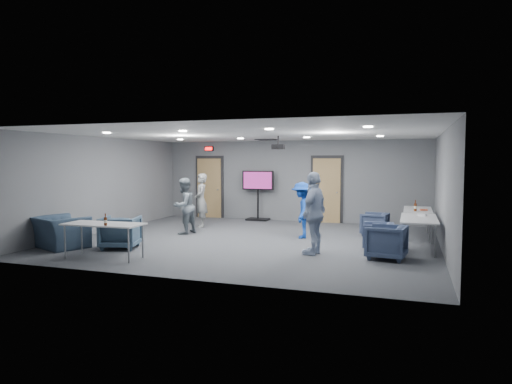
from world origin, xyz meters
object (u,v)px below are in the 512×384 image
(person_d, at_px, (302,210))
(chair_right_a, at_px, (375,224))
(bottle_front, at_px, (105,221))
(table_front_left, at_px, (104,226))
(table_right_a, at_px, (418,211))
(person_b, at_px, (184,206))
(chair_right_b, at_px, (378,236))
(projector, at_px, (278,147))
(chair_front_b, at_px, (60,232))
(tv_stand, at_px, (258,192))
(chair_front_a, at_px, (120,232))
(chair_right_c, at_px, (386,242))
(bottle_right, at_px, (415,207))
(table_right_b, at_px, (419,220))
(person_a, at_px, (201,200))
(person_c, at_px, (314,213))

(person_d, height_order, chair_right_a, person_d)
(bottle_front, bearing_deg, table_front_left, 133.58)
(chair_right_a, xyz_separation_m, table_right_a, (1.10, 0.25, 0.37))
(person_b, xyz_separation_m, bottle_front, (0.15, -3.62, 0.04))
(chair_right_b, distance_m, projector, 3.60)
(person_d, distance_m, chair_front_b, 5.94)
(person_b, height_order, table_front_left, person_b)
(tv_stand, bearing_deg, chair_front_b, -114.44)
(bottle_front, bearing_deg, chair_front_a, 113.56)
(chair_right_a, xyz_separation_m, chair_right_c, (0.45, -2.95, 0.04))
(table_front_left, bearing_deg, tv_stand, 78.30)
(chair_right_a, distance_m, tv_stand, 4.52)
(projector, bearing_deg, bottle_right, 2.80)
(chair_right_b, bearing_deg, person_d, -118.40)
(tv_stand, distance_m, projector, 3.55)
(chair_right_c, distance_m, bottle_front, 5.75)
(person_b, relative_size, table_front_left, 0.92)
(chair_right_a, height_order, chair_right_c, chair_right_c)
(person_d, height_order, chair_right_b, person_d)
(table_right_a, height_order, projector, projector)
(chair_front_b, relative_size, table_right_a, 0.66)
(bottle_right, bearing_deg, table_right_b, -87.20)
(person_b, bearing_deg, tv_stand, 176.88)
(chair_right_a, distance_m, bottle_right, 1.18)
(person_a, relative_size, chair_right_a, 2.36)
(person_a, height_order, person_c, person_c)
(person_c, relative_size, chair_front_b, 1.58)
(chair_right_c, bearing_deg, bottle_front, -61.04)
(person_b, bearing_deg, chair_front_a, 4.38)
(projector, bearing_deg, bottle_front, -127.39)
(person_a, height_order, table_right_a, person_a)
(person_d, xyz_separation_m, chair_right_c, (2.24, -1.95, -0.38))
(chair_right_a, height_order, table_front_left, table_front_left)
(person_d, bearing_deg, projector, -111.57)
(chair_right_b, bearing_deg, person_c, -55.30)
(person_d, relative_size, chair_right_c, 1.89)
(person_c, bearing_deg, table_right_b, 132.09)
(chair_right_a, height_order, table_right_b, table_right_b)
(projector, bearing_deg, table_front_left, -131.48)
(chair_front_a, bearing_deg, person_b, -117.10)
(chair_front_b, bearing_deg, person_a, -90.67)
(person_c, xyz_separation_m, chair_right_a, (1.06, 2.96, -0.58))
(chair_right_b, xyz_separation_m, projector, (-2.70, 1.14, 2.09))
(person_b, bearing_deg, table_front_left, 12.34)
(person_a, distance_m, chair_right_b, 5.74)
(person_d, bearing_deg, bottle_right, 94.19)
(chair_right_c, bearing_deg, projector, -117.57)
(person_a, bearing_deg, bottle_right, 59.16)
(tv_stand, bearing_deg, bottle_right, -23.98)
(person_b, height_order, projector, projector)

